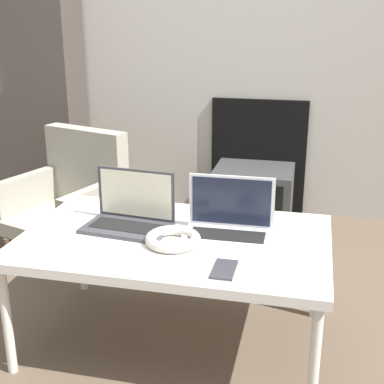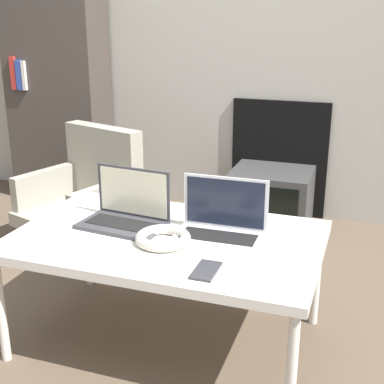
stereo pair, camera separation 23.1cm
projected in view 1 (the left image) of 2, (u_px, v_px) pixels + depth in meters
name	position (u px, v px, depth m)	size (l,w,h in m)	color
wall_back	(242.00, 14.00, 3.35)	(7.00, 0.08, 2.60)	#ADA89E
table	(175.00, 244.00, 2.08)	(1.18, 0.74, 0.47)	silver
laptop_left	(130.00, 214.00, 2.15)	(0.36, 0.24, 0.22)	#38383D
laptop_right	(229.00, 223.00, 2.06)	(0.34, 0.21, 0.22)	silver
headphones	(173.00, 239.00, 1.99)	(0.21, 0.21, 0.04)	beige
phone	(224.00, 269.00, 1.79)	(0.08, 0.14, 0.01)	#333338
tv	(253.00, 195.00, 3.43)	(0.49, 0.44, 0.36)	#383838
armchair	(72.00, 194.00, 3.09)	(0.69, 0.70, 0.66)	gray
bookshelf	(32.00, 101.00, 3.65)	(0.68, 0.32, 1.44)	#3F3833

